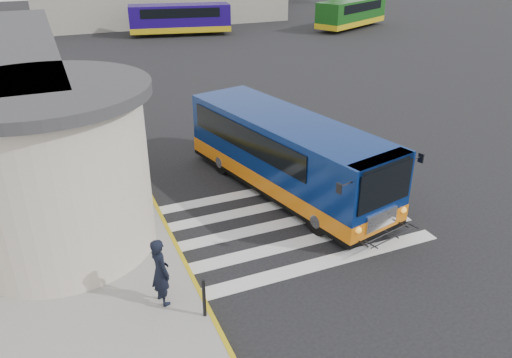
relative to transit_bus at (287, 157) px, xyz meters
name	(u,v)px	position (x,y,z in m)	size (l,w,h in m)	color
ground	(285,210)	(-0.68, -1.34, -1.30)	(140.00, 140.00, 0.00)	black
curb_strip	(143,181)	(-4.73, 2.66, -1.22)	(0.12, 34.00, 0.16)	gold
crosswalk	(282,224)	(-1.18, -2.14, -1.30)	(8.00, 5.35, 0.01)	silver
depot_building	(162,2)	(5.32, 40.66, 0.80)	(26.40, 8.40, 4.20)	gray
transit_bus	(287,157)	(0.00, 0.00, 0.00)	(4.92, 9.94, 2.72)	navy
pedestrian_a	(160,272)	(-5.69, -4.56, -0.24)	(0.66, 0.44, 1.82)	black
pedestrian_b	(54,227)	(-7.94, -1.32, -0.27)	(0.85, 0.66, 1.76)	black
bollard	(204,298)	(-4.88, -5.47, -0.63)	(0.09, 0.09, 1.05)	black
far_bus_a	(180,18)	(5.00, 32.51, 0.24)	(9.54, 4.30, 2.38)	#1A085F
far_bus_b	(352,12)	(21.85, 29.54, 0.25)	(9.42, 6.42, 2.38)	#144B14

